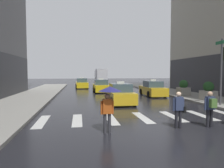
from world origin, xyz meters
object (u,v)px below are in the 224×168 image
at_px(taxi_fourth, 82,84).
at_px(planter_mid_block, 183,88).
at_px(traffic_light_pole, 223,62).
at_px(box_truck, 101,76).
at_px(pedestrian_with_handbag, 179,108).
at_px(taxi_third, 101,86).
at_px(taxi_lead, 120,94).
at_px(pedestrian_with_umbrella, 109,97).
at_px(taxi_second, 153,89).
at_px(planter_near_corner, 208,92).
at_px(pedestrian_with_backpack, 210,106).

height_order(taxi_fourth, planter_mid_block, taxi_fourth).
xyz_separation_m(traffic_light_pole, box_truck, (-5.55, 30.94, -1.41)).
distance_m(traffic_light_pole, pedestrian_with_handbag, 7.87).
bearing_deg(taxi_third, taxi_fourth, 109.00).
bearing_deg(taxi_third, pedestrian_with_handbag, -84.70).
height_order(taxi_lead, pedestrian_with_handbag, taxi_lead).
relative_size(box_truck, pedestrian_with_umbrella, 3.89).
height_order(taxi_second, planter_near_corner, taxi_second).
relative_size(taxi_second, planter_mid_block, 2.87).
xyz_separation_m(pedestrian_with_umbrella, pedestrian_with_handbag, (3.20, 0.19, -0.58)).
distance_m(pedestrian_with_umbrella, planter_near_corner, 12.34).
xyz_separation_m(box_truck, pedestrian_with_handbag, (-0.37, -35.58, -0.92)).
bearing_deg(pedestrian_with_handbag, pedestrian_with_backpack, -4.38).
height_order(pedestrian_with_umbrella, planter_mid_block, pedestrian_with_umbrella).
relative_size(pedestrian_with_umbrella, pedestrian_with_backpack, 1.18).
xyz_separation_m(taxi_second, taxi_third, (-5.06, 5.23, 0.00)).
bearing_deg(taxi_third, planter_near_corner, -50.60).
bearing_deg(planter_near_corner, taxi_second, 123.55).
bearing_deg(pedestrian_with_backpack, planter_mid_block, 65.77).
xyz_separation_m(taxi_second, planter_near_corner, (3.21, -4.84, 0.15)).
bearing_deg(pedestrian_with_umbrella, planter_near_corner, 36.79).
height_order(taxi_lead, taxi_fourth, same).
height_order(taxi_third, planter_mid_block, taxi_third).
relative_size(traffic_light_pole, taxi_fourth, 1.04).
bearing_deg(pedestrian_with_handbag, taxi_third, 95.30).
distance_m(taxi_second, box_truck, 23.78).
relative_size(taxi_fourth, pedestrian_with_umbrella, 2.38).
xyz_separation_m(pedestrian_with_umbrella, planter_mid_block, (9.65, 11.12, -0.64)).
relative_size(box_truck, pedestrian_with_handbag, 4.57).
height_order(taxi_fourth, pedestrian_with_backpack, taxi_fourth).
distance_m(taxi_lead, box_truck, 28.04).
bearing_deg(planter_mid_block, traffic_light_pole, -94.91).
relative_size(taxi_third, planter_near_corner, 2.84).
distance_m(taxi_lead, taxi_second, 6.34).
bearing_deg(taxi_second, taxi_lead, -135.66).
xyz_separation_m(taxi_lead, taxi_fourth, (-2.92, 16.61, 0.00)).
bearing_deg(taxi_lead, pedestrian_with_handbag, -81.97).
relative_size(taxi_third, planter_mid_block, 2.84).
bearing_deg(taxi_fourth, planter_mid_block, -51.81).
xyz_separation_m(taxi_third, pedestrian_with_handbag, (1.60, -17.26, 0.21)).
distance_m(taxi_lead, pedestrian_with_handbag, 7.68).
distance_m(taxi_fourth, pedestrian_with_backpack, 24.94).
xyz_separation_m(taxi_lead, pedestrian_with_handbag, (1.07, -7.60, 0.21)).
distance_m(box_truck, pedestrian_with_backpack, 35.72).
relative_size(pedestrian_with_umbrella, pedestrian_with_handbag, 1.18).
bearing_deg(pedestrian_with_umbrella, taxi_fourth, 91.87).
bearing_deg(taxi_fourth, taxi_second, -58.53).
xyz_separation_m(traffic_light_pole, taxi_lead, (-6.99, 2.96, -2.53)).
bearing_deg(traffic_light_pole, taxi_second, 108.37).
relative_size(taxi_lead, pedestrian_with_handbag, 2.77).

